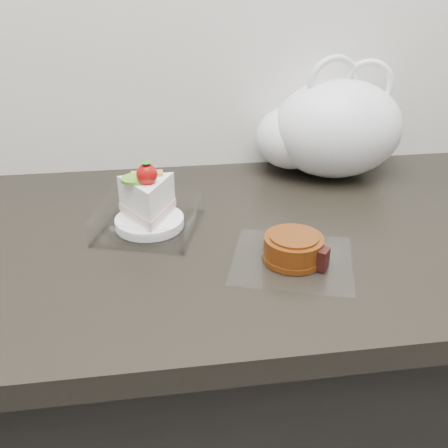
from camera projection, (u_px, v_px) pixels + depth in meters
name	position (u px, v px, depth m)	size (l,w,h in m)	color
counter	(235.00, 411.00, 1.08)	(2.04, 0.64, 0.90)	black
cake_tray	(149.00, 211.00, 0.85)	(0.20, 0.20, 0.13)	white
mooncake_wrap	(294.00, 251.00, 0.77)	(0.23, 0.22, 0.04)	white
plastic_bag	(328.00, 129.00, 1.04)	(0.31, 0.22, 0.25)	white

